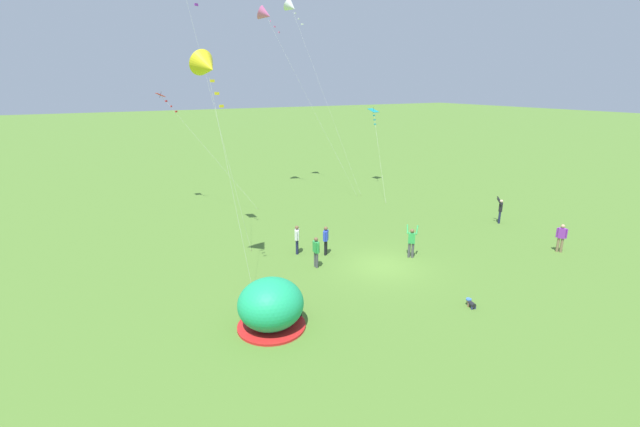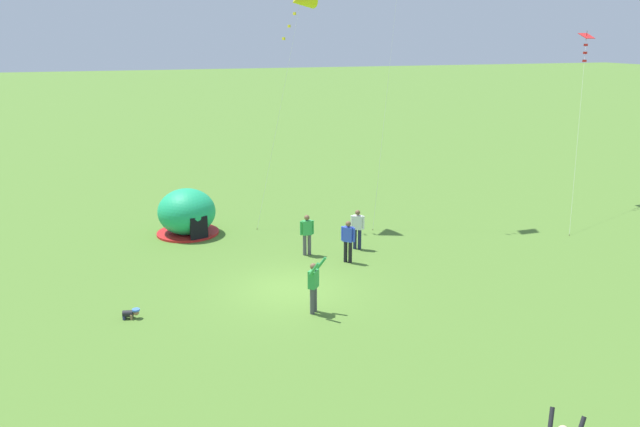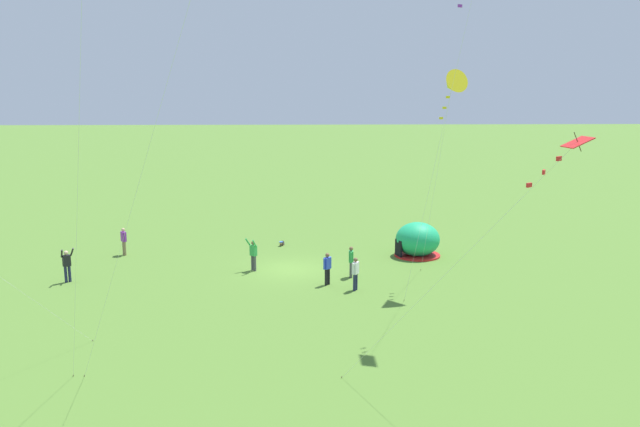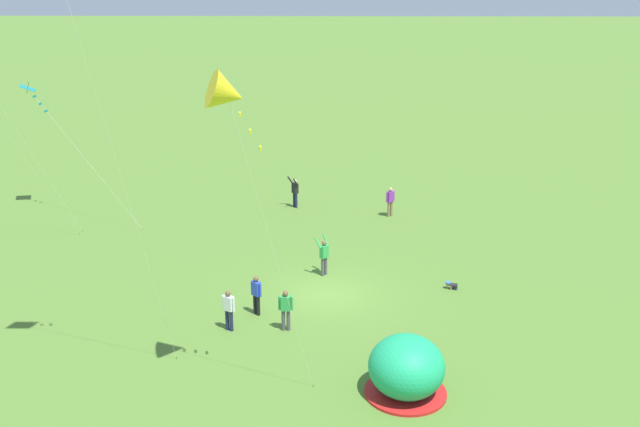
{
  "view_description": "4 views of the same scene",
  "coord_description": "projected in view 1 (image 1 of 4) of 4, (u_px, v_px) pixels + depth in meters",
  "views": [
    {
      "loc": [
        -13.5,
        -17.16,
        9.61
      ],
      "look_at": [
        -1.77,
        3.86,
        2.25
      ],
      "focal_mm": 24.0,
      "sensor_mm": 36.0,
      "label": 1
    },
    {
      "loc": [
        20.06,
        -5.55,
        8.8
      ],
      "look_at": [
        -1.04,
        1.48,
        2.4
      ],
      "focal_mm": 35.0,
      "sensor_mm": 36.0,
      "label": 2
    },
    {
      "loc": [
        -0.46,
        34.29,
        10.07
      ],
      "look_at": [
        -1.54,
        2.21,
        3.68
      ],
      "focal_mm": 35.0,
      "sensor_mm": 36.0,
      "label": 3
    },
    {
      "loc": [
        -29.78,
        -0.14,
        14.25
      ],
      "look_at": [
        1.63,
        0.38,
        3.22
      ],
      "focal_mm": 42.0,
      "sensor_mm": 36.0,
      "label": 4
    }
  ],
  "objects": [
    {
      "name": "ground_plane",
      "position": [
        382.0,
        266.0,
        23.42
      ],
      "size": [
        300.0,
        300.0,
        0.0
      ],
      "primitive_type": "plane",
      "color": "#517A2D"
    },
    {
      "name": "popup_tent",
      "position": [
        271.0,
        305.0,
        17.3
      ],
      "size": [
        2.81,
        2.81,
        2.1
      ],
      "color": "#1EAD6B",
      "rests_on": "ground"
    },
    {
      "name": "toddler_crawling",
      "position": [
        471.0,
        303.0,
        19.1
      ],
      "size": [
        0.33,
        0.55,
        0.32
      ],
      "color": "black",
      "rests_on": "ground"
    },
    {
      "name": "person_far_back",
      "position": [
        500.0,
        210.0,
        30.35
      ],
      "size": [
        0.72,
        0.68,
        1.89
      ],
      "color": "#1E2347",
      "rests_on": "ground"
    },
    {
      "name": "person_near_tent",
      "position": [
        326.0,
        239.0,
        24.72
      ],
      "size": [
        0.43,
        0.46,
        1.72
      ],
      "color": "black",
      "rests_on": "ground"
    },
    {
      "name": "person_watching_sky",
      "position": [
        316.0,
        251.0,
        23.01
      ],
      "size": [
        0.26,
        0.59,
        1.72
      ],
      "color": "#4C4C51",
      "rests_on": "ground"
    },
    {
      "name": "person_strolling",
      "position": [
        297.0,
        238.0,
        24.87
      ],
      "size": [
        0.4,
        0.52,
        1.72
      ],
      "color": "#1E2347",
      "rests_on": "ground"
    },
    {
      "name": "person_arms_raised",
      "position": [
        412.0,
        241.0,
        24.31
      ],
      "size": [
        0.71,
        0.69,
        1.89
      ],
      "color": "#4C4C51",
      "rests_on": "ground"
    },
    {
      "name": "person_center_field",
      "position": [
        561.0,
        237.0,
        25.1
      ],
      "size": [
        0.42,
        0.5,
        1.72
      ],
      "color": "#8C7251",
      "rests_on": "ground"
    },
    {
      "name": "kite_pink",
      "position": [
        265.0,
        15.0,
        35.0
      ],
      "size": [
        6.91,
        5.97,
        15.68
      ],
      "color": "silver",
      "rests_on": "ground"
    },
    {
      "name": "kite_teal",
      "position": [
        374.0,
        113.0,
        40.32
      ],
      "size": [
        3.75,
        7.13,
        7.46
      ],
      "color": "silver",
      "rests_on": "ground"
    },
    {
      "name": "kite_yellow",
      "position": [
        207.0,
        66.0,
        19.09
      ],
      "size": [
        1.54,
        3.3,
        11.06
      ],
      "color": "silver",
      "rests_on": "ground"
    },
    {
      "name": "kite_white",
      "position": [
        291.0,
        7.0,
        36.87
      ],
      "size": [
        4.39,
        6.93,
        16.55
      ],
      "color": "silver",
      "rests_on": "ground"
    },
    {
      "name": "kite_red",
      "position": [
        166.0,
        101.0,
        32.73
      ],
      "size": [
        6.08,
        5.02,
        8.99
      ],
      "color": "silver",
      "rests_on": "ground"
    }
  ]
}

